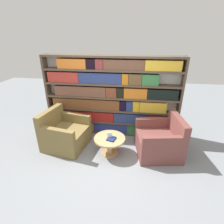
{
  "coord_description": "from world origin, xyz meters",
  "views": [
    {
      "loc": [
        0.58,
        -2.95,
        2.58
      ],
      "look_at": [
        0.08,
        0.74,
        0.88
      ],
      "focal_mm": 28.0,
      "sensor_mm": 36.0,
      "label": 1
    }
  ],
  "objects": [
    {
      "name": "ground_plane",
      "position": [
        0.0,
        0.0,
        0.0
      ],
      "size": [
        14.0,
        14.0,
        0.0
      ],
      "primitive_type": "plane",
      "color": "gray"
    },
    {
      "name": "bookshelf",
      "position": [
        -0.01,
        1.31,
        1.03
      ],
      "size": [
        3.47,
        0.3,
        2.1
      ],
      "color": "silver",
      "rests_on": "ground_plane"
    },
    {
      "name": "armchair_left",
      "position": [
        -1.05,
        0.52,
        0.31
      ],
      "size": [
        1.09,
        1.09,
        0.91
      ],
      "rotation": [
        0.0,
        0.0,
        1.39
      ],
      "color": "olive",
      "rests_on": "ground_plane"
    },
    {
      "name": "armchair_right",
      "position": [
        1.22,
        0.52,
        0.31
      ],
      "size": [
        1.07,
        1.08,
        0.91
      ],
      "rotation": [
        0.0,
        0.0,
        -1.41
      ],
      "color": "brown",
      "rests_on": "ground_plane"
    },
    {
      "name": "coffee_table",
      "position": [
        0.08,
        0.34,
        0.3
      ],
      "size": [
        0.7,
        0.7,
        0.42
      ],
      "color": "tan",
      "rests_on": "ground_plane"
    },
    {
      "name": "table_sign",
      "position": [
        0.08,
        0.34,
        0.48
      ],
      "size": [
        0.11,
        0.06,
        0.13
      ],
      "color": "black",
      "rests_on": "coffee_table"
    },
    {
      "name": "stray_book",
      "position": [
        0.13,
        0.29,
        0.44
      ],
      "size": [
        0.22,
        0.25,
        0.03
      ],
      "color": "navy",
      "rests_on": "coffee_table"
    }
  ]
}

